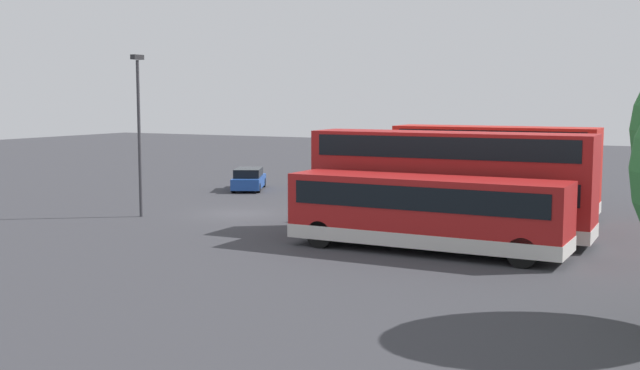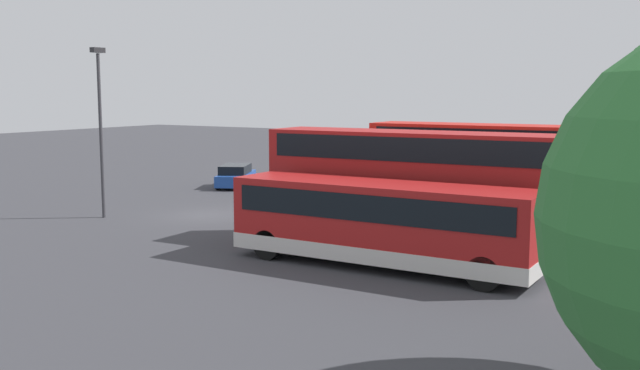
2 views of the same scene
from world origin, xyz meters
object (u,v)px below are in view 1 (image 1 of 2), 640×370
bus_double_decker_near_end (494,168)px  box_truck_blue (501,169)px  bus_double_decker_third (449,181)px  bus_single_deck_fourth (425,211)px  bus_single_deck_second (460,191)px  lamp_post_tall (139,123)px  car_hatchback_silver (249,179)px

bus_double_decker_near_end → box_truck_blue: size_ratio=1.34×
bus_double_decker_near_end → bus_double_decker_third: (7.14, 0.04, 0.00)m
bus_double_decker_near_end → box_truck_blue: bus_double_decker_near_end is taller
bus_double_decker_third → bus_single_deck_fourth: (3.40, 0.19, -0.83)m
bus_single_deck_second → bus_single_deck_fourth: bearing=7.0°
bus_double_decker_third → lamp_post_tall: 15.98m
bus_double_decker_third → bus_double_decker_near_end: bearing=-179.7°
box_truck_blue → car_hatchback_silver: bearing=-76.6°
bus_double_decker_third → bus_single_deck_fourth: bearing=3.3°
bus_single_deck_fourth → bus_double_decker_third: bearing=-176.7°
bus_double_decker_near_end → bus_single_deck_fourth: bearing=1.3°
bus_single_deck_second → car_hatchback_silver: 18.12m
bus_single_deck_fourth → bus_double_decker_near_end: bearing=-178.7°
bus_double_decker_near_end → box_truck_blue: 7.70m
bus_double_decker_near_end → bus_single_deck_second: bearing=-10.4°
box_truck_blue → car_hatchback_silver: size_ratio=1.61×
bus_double_decker_near_end → bus_single_deck_fourth: 10.57m
bus_double_decker_near_end → car_hatchback_silver: size_ratio=2.15×
bus_double_decker_near_end → lamp_post_tall: 18.03m
bus_single_deck_second → box_truck_blue: bearing=-174.8°
bus_double_decker_third → car_hatchback_silver: bus_double_decker_third is taller
bus_double_decker_near_end → box_truck_blue: bearing=-167.7°
bus_single_deck_second → box_truck_blue: box_truck_blue is taller
box_truck_blue → lamp_post_tall: 21.54m
box_truck_blue → bus_single_deck_fourth: bearing=5.9°
bus_double_decker_third → bus_single_deck_second: bearing=-169.6°
bus_single_deck_second → lamp_post_tall: size_ratio=1.31×
box_truck_blue → lamp_post_tall: (16.02, -14.08, 3.03)m
box_truck_blue → bus_double_decker_third: bearing=6.5°
bus_double_decker_third → lamp_post_tall: bearing=-85.0°
bus_single_deck_second → bus_double_decker_third: size_ratio=0.88×
bus_single_deck_fourth → lamp_post_tall: size_ratio=1.35×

